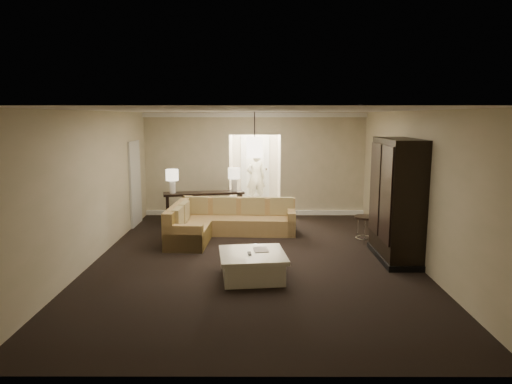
{
  "coord_description": "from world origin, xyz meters",
  "views": [
    {
      "loc": [
        0.06,
        -8.4,
        2.7
      ],
      "look_at": [
        0.04,
        1.2,
        1.1
      ],
      "focal_mm": 32.0,
      "sensor_mm": 36.0,
      "label": 1
    }
  ],
  "objects_px": {
    "drink_table": "(365,224)",
    "console_table": "(204,204)",
    "sectional_sofa": "(222,222)",
    "armoire": "(397,202)",
    "person": "(256,175)",
    "coffee_table": "(252,265)"
  },
  "relations": [
    {
      "from": "console_table",
      "to": "person",
      "type": "height_order",
      "value": "person"
    },
    {
      "from": "console_table",
      "to": "drink_table",
      "type": "height_order",
      "value": "console_table"
    },
    {
      "from": "sectional_sofa",
      "to": "drink_table",
      "type": "height_order",
      "value": "sectional_sofa"
    },
    {
      "from": "drink_table",
      "to": "person",
      "type": "relative_size",
      "value": 0.32
    },
    {
      "from": "armoire",
      "to": "drink_table",
      "type": "height_order",
      "value": "armoire"
    },
    {
      "from": "console_table",
      "to": "sectional_sofa",
      "type": "bearing_deg",
      "value": -80.43
    },
    {
      "from": "sectional_sofa",
      "to": "person",
      "type": "xyz_separation_m",
      "value": [
        0.76,
        3.91,
        0.58
      ]
    },
    {
      "from": "coffee_table",
      "to": "person",
      "type": "relative_size",
      "value": 0.67
    },
    {
      "from": "sectional_sofa",
      "to": "coffee_table",
      "type": "relative_size",
      "value": 2.32
    },
    {
      "from": "sectional_sofa",
      "to": "armoire",
      "type": "height_order",
      "value": "armoire"
    },
    {
      "from": "coffee_table",
      "to": "console_table",
      "type": "distance_m",
      "value": 4.3
    },
    {
      "from": "coffee_table",
      "to": "person",
      "type": "bearing_deg",
      "value": 89.7
    },
    {
      "from": "sectional_sofa",
      "to": "coffee_table",
      "type": "xyz_separation_m",
      "value": [
        0.72,
        -2.73,
        -0.1
      ]
    },
    {
      "from": "armoire",
      "to": "person",
      "type": "distance_m",
      "value": 6.19
    },
    {
      "from": "console_table",
      "to": "drink_table",
      "type": "bearing_deg",
      "value": -39.9
    },
    {
      "from": "coffee_table",
      "to": "drink_table",
      "type": "xyz_separation_m",
      "value": [
        2.4,
        2.19,
        0.19
      ]
    },
    {
      "from": "drink_table",
      "to": "console_table",
      "type": "bearing_deg",
      "value": 152.56
    },
    {
      "from": "coffee_table",
      "to": "sectional_sofa",
      "type": "bearing_deg",
      "value": 104.84
    },
    {
      "from": "coffee_table",
      "to": "drink_table",
      "type": "relative_size",
      "value": 2.08
    },
    {
      "from": "coffee_table",
      "to": "armoire",
      "type": "relative_size",
      "value": 0.53
    },
    {
      "from": "sectional_sofa",
      "to": "armoire",
      "type": "distance_m",
      "value": 3.89
    },
    {
      "from": "drink_table",
      "to": "person",
      "type": "height_order",
      "value": "person"
    }
  ]
}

